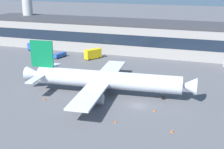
# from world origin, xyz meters

# --- Properties ---
(ground_plane) EXTENTS (600.00, 600.00, 0.00)m
(ground_plane) POSITION_xyz_m (0.00, 0.00, 0.00)
(ground_plane) COLOR #56565B
(terminal_building) EXTENTS (179.60, 19.58, 13.99)m
(terminal_building) POSITION_xyz_m (0.00, 60.93, 7.01)
(terminal_building) COLOR #9E9993
(terminal_building) RESTS_ON ground_plane
(airliner) EXTENTS (51.43, 43.98, 15.29)m
(airliner) POSITION_xyz_m (-11.50, 5.39, 4.57)
(airliner) COLOR silver
(airliner) RESTS_ON ground_plane
(control_tower) EXTENTS (9.65, 9.65, 32.30)m
(control_tower) POSITION_xyz_m (-74.86, 64.80, 20.12)
(control_tower) COLOR #B7B7B2
(control_tower) RESTS_ON ground_plane
(stair_truck) EXTENTS (6.34, 3.49, 3.55)m
(stair_truck) POSITION_xyz_m (-61.23, 46.97, 1.98)
(stair_truck) COLOR #2651A5
(stair_truck) RESTS_ON ground_plane
(catering_truck) EXTENTS (6.07, 7.47, 4.15)m
(catering_truck) POSITION_xyz_m (-29.93, 42.39, 2.29)
(catering_truck) COLOR yellow
(catering_truck) RESTS_ON ground_plane
(belt_loader) EXTENTS (3.56, 6.70, 1.95)m
(belt_loader) POSITION_xyz_m (-44.30, 39.70, 1.15)
(belt_loader) COLOR #2651A5
(belt_loader) RESTS_ON ground_plane
(traffic_cone_0) EXTENTS (0.56, 0.56, 0.70)m
(traffic_cone_0) POSITION_xyz_m (4.90, -2.24, 0.35)
(traffic_cone_0) COLOR #F2590C
(traffic_cone_0) RESTS_ON ground_plane
(traffic_cone_1) EXTENTS (0.56, 0.56, 0.70)m
(traffic_cone_1) POSITION_xyz_m (-26.32, -4.10, 0.35)
(traffic_cone_1) COLOR #F2590C
(traffic_cone_1) RESTS_ON ground_plane
(traffic_cone_2) EXTENTS (0.57, 0.57, 0.72)m
(traffic_cone_2) POSITION_xyz_m (10.81, -12.01, 0.36)
(traffic_cone_2) COLOR #F2590C
(traffic_cone_2) RESTS_ON ground_plane
(traffic_cone_3) EXTENTS (0.53, 0.53, 0.66)m
(traffic_cone_3) POSITION_xyz_m (-2.72, -11.53, 0.33)
(traffic_cone_3) COLOR #F2590C
(traffic_cone_3) RESTS_ON ground_plane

